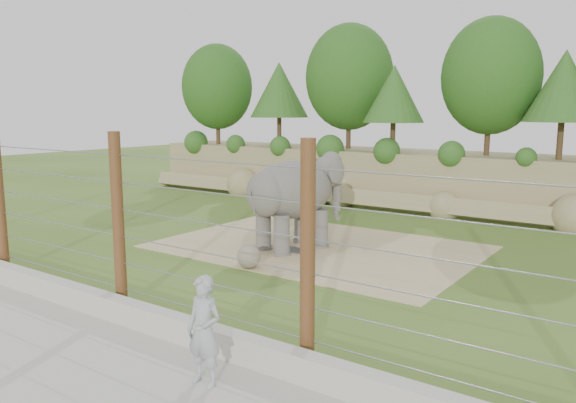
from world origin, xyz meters
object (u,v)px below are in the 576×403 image
Objects in this scene: elephant at (292,203)px; zookeeper at (204,331)px; stone_ball at (249,256)px; barrier_fence at (118,222)px.

zookeeper is (4.05, -8.31, -0.57)m from elephant.
elephant reaches higher than stone_ball.
stone_ball is 0.37× the size of zookeeper.
stone_ball is at bearing 86.39° from barrier_fence.
stone_ball is at bearing -66.28° from elephant.
barrier_fence is 11.10× the size of zookeeper.
barrier_fence is at bearing -72.87° from elephant.
stone_ball is 0.03× the size of barrier_fence.
elephant is 5.46× the size of stone_ball.
zookeeper is (3.99, -1.50, -1.08)m from barrier_fence.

